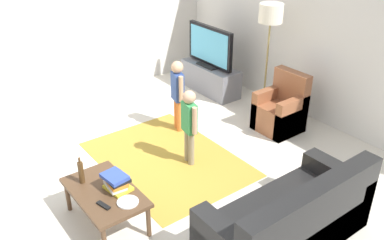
# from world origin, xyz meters

# --- Properties ---
(ground) EXTENTS (7.80, 7.80, 0.00)m
(ground) POSITION_xyz_m (0.00, 0.00, 0.00)
(ground) COLOR beige
(wall_back) EXTENTS (6.00, 0.12, 2.70)m
(wall_back) POSITION_xyz_m (0.00, 3.00, 1.35)
(wall_back) COLOR silver
(wall_back) RESTS_ON ground
(wall_left) EXTENTS (0.12, 6.00, 2.70)m
(wall_left) POSITION_xyz_m (-3.00, 0.00, 1.35)
(wall_left) COLOR silver
(wall_left) RESTS_ON ground
(area_rug) EXTENTS (2.20, 1.60, 0.01)m
(area_rug) POSITION_xyz_m (-0.28, 0.38, 0.00)
(area_rug) COLOR #B28C33
(area_rug) RESTS_ON ground
(tv_stand) EXTENTS (1.20, 0.44, 0.50)m
(tv_stand) POSITION_xyz_m (-1.70, 2.30, 0.24)
(tv_stand) COLOR slate
(tv_stand) RESTS_ON ground
(tv) EXTENTS (1.10, 0.28, 0.71)m
(tv) POSITION_xyz_m (-1.70, 2.28, 0.85)
(tv) COLOR black
(tv) RESTS_ON tv_stand
(couch) EXTENTS (0.80, 1.80, 0.86)m
(couch) POSITION_xyz_m (1.80, 0.48, 0.29)
(couch) COLOR black
(couch) RESTS_ON ground
(armchair) EXTENTS (0.60, 0.60, 0.90)m
(armchair) POSITION_xyz_m (0.05, 2.26, 0.30)
(armchair) COLOR brown
(armchair) RESTS_ON ground
(floor_lamp) EXTENTS (0.36, 0.36, 1.78)m
(floor_lamp) POSITION_xyz_m (-0.51, 2.45, 1.54)
(floor_lamp) COLOR #262626
(floor_lamp) RESTS_ON ground
(child_near_tv) EXTENTS (0.36, 0.19, 1.10)m
(child_near_tv) POSITION_xyz_m (-0.88, 1.00, 0.66)
(child_near_tv) COLOR orange
(child_near_tv) RESTS_ON ground
(child_center) EXTENTS (0.35, 0.17, 1.04)m
(child_center) POSITION_xyz_m (-0.04, 0.59, 0.63)
(child_center) COLOR gray
(child_center) RESTS_ON ground
(coffee_table) EXTENTS (1.00, 0.60, 0.42)m
(coffee_table) POSITION_xyz_m (0.37, -0.83, 0.37)
(coffee_table) COLOR #513823
(coffee_table) RESTS_ON ground
(book_stack) EXTENTS (0.31, 0.27, 0.18)m
(book_stack) POSITION_xyz_m (0.42, -0.71, 0.51)
(book_stack) COLOR yellow
(book_stack) RESTS_ON coffee_table
(bottle) EXTENTS (0.06, 0.06, 0.31)m
(bottle) POSITION_xyz_m (0.09, -0.95, 0.55)
(bottle) COLOR #4C3319
(bottle) RESTS_ON coffee_table
(tv_remote) EXTENTS (0.18, 0.09, 0.02)m
(tv_remote) POSITION_xyz_m (0.59, -0.95, 0.43)
(tv_remote) COLOR black
(tv_remote) RESTS_ON coffee_table
(plate) EXTENTS (0.22, 0.22, 0.02)m
(plate) POSITION_xyz_m (0.69, -0.73, 0.43)
(plate) COLOR white
(plate) RESTS_ON coffee_table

